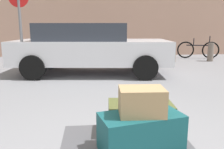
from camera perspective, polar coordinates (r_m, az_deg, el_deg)
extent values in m
cube|color=#4C4C51|center=(2.14, 3.26, -17.13)|extent=(1.10, 0.73, 0.10)
cylinder|color=black|center=(2.51, 11.22, -17.17)|extent=(0.24, 0.06, 0.24)
cube|color=#144C51|center=(1.93, 7.11, -13.87)|extent=(0.71, 0.46, 0.30)
cube|color=#4C5128|center=(2.23, 6.91, -10.43)|extent=(0.61, 0.37, 0.29)
cube|color=#9E7F56|center=(1.83, 7.31, -6.57)|extent=(0.36, 0.27, 0.21)
cube|color=silver|center=(6.68, -4.98, 5.66)|extent=(4.46, 2.23, 0.64)
cube|color=#2D333D|center=(6.67, -7.23, 10.35)|extent=(2.56, 1.82, 0.46)
cylinder|color=black|center=(7.57, 6.44, 3.89)|extent=(0.66, 0.28, 0.64)
cylinder|color=black|center=(5.91, 8.15, 1.69)|extent=(0.66, 0.28, 0.64)
cylinder|color=black|center=(7.80, -14.81, 3.80)|extent=(0.66, 0.28, 0.64)
cylinder|color=black|center=(6.20, -18.85, 1.65)|extent=(0.66, 0.28, 0.64)
torus|color=black|center=(10.60, 17.63, 5.80)|extent=(0.71, 0.22, 0.72)
torus|color=black|center=(10.83, 23.08, 5.53)|extent=(0.71, 0.22, 0.72)
cylinder|color=black|center=(10.69, 20.46, 6.74)|extent=(0.98, 0.27, 0.04)
cylinder|color=black|center=(10.64, 19.45, 7.60)|extent=(0.05, 0.05, 0.30)
cylinder|color=black|center=(10.78, 22.88, 7.67)|extent=(0.05, 0.05, 0.40)
cylinder|color=#72665B|center=(9.32, 14.77, 5.24)|extent=(0.22, 0.22, 0.72)
cylinder|color=#72665B|center=(9.95, 23.07, 5.08)|extent=(0.22, 0.22, 0.72)
cylinder|color=slate|center=(6.34, -21.44, 9.21)|extent=(0.07, 0.07, 2.29)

